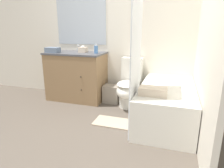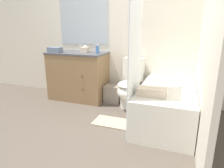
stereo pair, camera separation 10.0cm
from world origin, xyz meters
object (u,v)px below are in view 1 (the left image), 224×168
toilet (129,86)px  bath_towel_folded (153,91)px  tissue_box (83,50)px  soap_dispenser (96,49)px  sink_faucet (80,49)px  bath_mat (114,122)px  wastebasket (112,94)px  bathtub (166,104)px  vanity_cabinet (77,76)px  hand_towel_folded (53,50)px

toilet → bath_towel_folded: bearing=-58.8°
tissue_box → soap_dispenser: size_ratio=0.88×
sink_faucet → bath_mat: bearing=-44.9°
sink_faucet → wastebasket: bearing=-14.1°
soap_dispenser → bathtub: bearing=-18.6°
vanity_cabinet → bathtub: size_ratio=0.72×
wastebasket → bath_mat: 0.83m
tissue_box → toilet: bearing=-8.1°
sink_faucet → bath_towel_folded: (1.47, -1.05, -0.34)m
wastebasket → bath_towel_folded: 1.26m
sink_faucet → vanity_cabinet: bearing=-90.0°
bathtub → wastebasket: 1.07m
bath_towel_folded → bath_mat: bearing=168.2°
sink_faucet → hand_towel_folded: 0.50m
tissue_box → wastebasket: bearing=-2.5°
vanity_cabinet → bath_towel_folded: bearing=-30.2°
wastebasket → soap_dispenser: bearing=-167.0°
wastebasket → tissue_box: tissue_box is taller
bathtub → tissue_box: tissue_box is taller
soap_dispenser → hand_towel_folded: (-0.77, -0.12, -0.02)m
tissue_box → soap_dispenser: 0.30m
hand_towel_folded → bath_towel_folded: hand_towel_folded is taller
vanity_cabinet → tissue_box: 0.49m
wastebasket → bathtub: bearing=-26.0°
toilet → bath_towel_folded: (0.47, -0.78, 0.20)m
bath_mat → sink_faucet: bearing=135.1°
toilet → soap_dispenser: size_ratio=5.01×
vanity_cabinet → bath_towel_folded: size_ratio=3.12×
vanity_cabinet → bathtub: 1.69m
hand_towel_folded → toilet: bearing=3.2°
bathtub → bath_towel_folded: size_ratio=4.33×
sink_faucet → soap_dispenser: soap_dispenser is taller
toilet → soap_dispenser: (-0.59, 0.04, 0.58)m
bath_towel_folded → hand_towel_folded: bearing=158.9°
bath_towel_folded → toilet: bearing=121.2°
soap_dispenser → vanity_cabinet: bearing=175.4°
tissue_box → bath_mat: (0.82, -0.80, -0.91)m
wastebasket → bath_mat: size_ratio=0.56×
vanity_cabinet → soap_dispenser: 0.64m
toilet → sink_faucet: bearing=165.0°
sink_faucet → tissue_box: bearing=-48.7°
toilet → hand_towel_folded: bearing=-176.8°
toilet → bath_mat: toilet is taller
sink_faucet → hand_towel_folded: (-0.36, -0.34, 0.01)m
sink_faucet → bathtub: (1.62, -0.63, -0.64)m
tissue_box → bath_towel_folded: bearing=-34.0°
sink_faucet → wastebasket: sink_faucet is taller
vanity_cabinet → bath_towel_folded: (1.47, -0.86, 0.11)m
tissue_box → soap_dispenser: bearing=-16.3°
hand_towel_folded → bathtub: bearing=-8.3°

